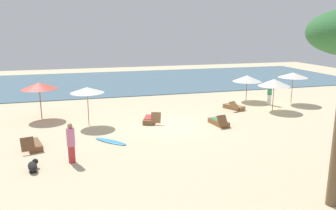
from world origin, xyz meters
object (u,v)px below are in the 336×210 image
object	(u,v)px
person_3	(270,93)
dog	(33,166)
umbrella_1	(247,78)
person_1	(71,143)
lounger_2	(33,145)
surfboard	(111,141)
umbrella_0	(274,83)
umbrella_2	(87,90)
umbrella_4	(293,75)
lounger_0	(150,119)
lounger_3	(219,122)
lounger_1	(234,107)
umbrella_3	(39,86)

from	to	relation	value
person_3	dog	size ratio (longest dim) A/B	2.01
umbrella_1	person_1	bearing A→B (deg)	-145.22
lounger_2	surfboard	bearing A→B (deg)	-0.66
lounger_2	dog	bearing A→B (deg)	-84.59
umbrella_1	dog	size ratio (longest dim) A/B	2.55
umbrella_1	person_3	bearing A→B (deg)	-59.77
umbrella_0	umbrella_2	bearing A→B (deg)	-178.57
lounger_2	person_1	distance (m)	2.91
umbrella_4	dog	distance (m)	19.12
dog	surfboard	bearing A→B (deg)	38.30
lounger_0	dog	xyz separation A→B (m)	(-6.02, -5.62, 0.02)
umbrella_2	person_1	size ratio (longest dim) A/B	1.31
umbrella_0	umbrella_4	size ratio (longest dim) A/B	0.94
lounger_3	person_3	world-z (taller)	person_3
person_3	lounger_2	bearing A→B (deg)	-161.85
lounger_1	surfboard	bearing A→B (deg)	-152.87
umbrella_0	person_1	distance (m)	14.53
lounger_1	lounger_3	world-z (taller)	lounger_3
umbrella_2	lounger_1	xyz separation A→B (m)	(9.90, 1.29, -1.91)
person_1	person_3	xyz separation A→B (m)	(13.98, 7.37, 0.01)
umbrella_4	lounger_3	world-z (taller)	umbrella_4
umbrella_1	umbrella_4	world-z (taller)	umbrella_4
person_3	umbrella_4	bearing A→B (deg)	-0.42
umbrella_3	lounger_0	distance (m)	7.10
dog	person_3	bearing A→B (deg)	26.88
umbrella_1	person_1	xyz separation A→B (m)	(-13.01, -9.03, -0.89)
umbrella_0	lounger_0	bearing A→B (deg)	-175.67
lounger_3	person_3	size ratio (longest dim) A/B	0.99
lounger_2	person_1	world-z (taller)	person_1
umbrella_0	lounger_2	xyz separation A→B (m)	(-15.03, -3.59, -1.75)
umbrella_3	person_1	distance (m)	8.05
umbrella_4	lounger_3	size ratio (longest dim) A/B	1.35
umbrella_3	person_3	size ratio (longest dim) A/B	1.33
person_3	umbrella_1	bearing A→B (deg)	120.23
lounger_3	person_1	bearing A→B (deg)	-157.17
umbrella_3	dog	size ratio (longest dim) A/B	2.67
lounger_3	person_1	world-z (taller)	person_1
lounger_0	person_1	world-z (taller)	person_1
lounger_3	person_3	distance (m)	6.94
umbrella_2	umbrella_3	xyz separation A→B (m)	(-2.76, 2.26, 0.00)
umbrella_1	lounger_1	world-z (taller)	umbrella_1
umbrella_3	surfboard	size ratio (longest dim) A/B	1.32
person_3	surfboard	bearing A→B (deg)	-156.79
umbrella_0	lounger_2	distance (m)	15.55
dog	lounger_2	bearing A→B (deg)	95.41
umbrella_4	lounger_2	size ratio (longest dim) A/B	1.33
umbrella_4	lounger_1	world-z (taller)	umbrella_4
umbrella_1	umbrella_2	world-z (taller)	umbrella_2
umbrella_0	surfboard	distance (m)	12.14
umbrella_4	person_1	xyz separation A→B (m)	(-15.84, -7.36, -1.26)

